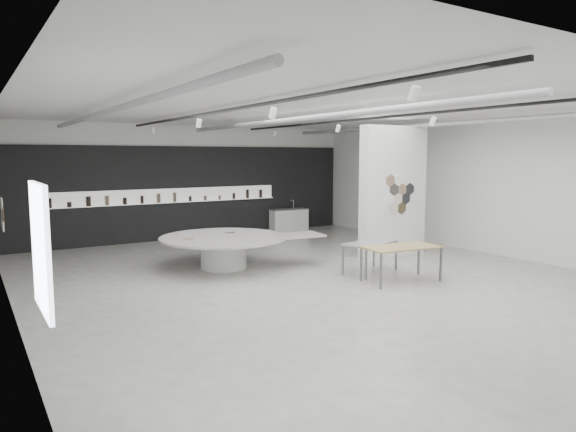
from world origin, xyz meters
TOP-DOWN VIEW (x-y plane):
  - room at (-0.09, -0.00)m, footprint 12.02×14.02m
  - back_wall_display at (-0.08, 6.93)m, footprint 11.80×0.27m
  - partition_column at (3.50, 1.00)m, footprint 2.20×0.38m
  - display_island at (-1.18, 1.97)m, footprint 4.19×3.52m
  - sample_table_wood at (1.51, -1.36)m, footprint 1.78×1.06m
  - sample_table_stone at (1.51, -0.33)m, footprint 1.58×1.09m
  - kitchen_counter at (3.58, 6.55)m, footprint 1.47×0.67m

SIDE VIEW (x-z plane):
  - kitchen_counter at x=3.58m, z-range -0.16..0.97m
  - display_island at x=-1.18m, z-range 0.12..0.92m
  - sample_table_stone at x=1.51m, z-range 0.31..1.04m
  - sample_table_wood at x=1.51m, z-range 0.34..1.12m
  - back_wall_display at x=-0.08m, z-range -0.01..3.09m
  - partition_column at x=3.50m, z-range 0.00..3.60m
  - room at x=-0.09m, z-range 0.16..3.98m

